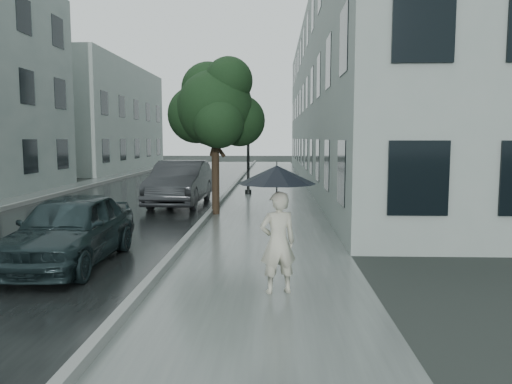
{
  "coord_description": "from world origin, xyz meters",
  "views": [
    {
      "loc": [
        0.45,
        -8.53,
        2.39
      ],
      "look_at": [
        0.06,
        1.57,
        1.3
      ],
      "focal_mm": 35.0,
      "sensor_mm": 36.0,
      "label": 1
    }
  ],
  "objects_px": {
    "pedestrian": "(278,242)",
    "car_near": "(70,229)",
    "street_tree": "(215,107)",
    "car_far": "(180,183)",
    "lamp_post": "(245,129)"
  },
  "relations": [
    {
      "from": "pedestrian",
      "to": "car_near",
      "type": "xyz_separation_m",
      "value": [
        -3.93,
        1.65,
        -0.12
      ]
    },
    {
      "from": "car_near",
      "to": "street_tree",
      "type": "bearing_deg",
      "value": 72.75
    },
    {
      "from": "car_near",
      "to": "pedestrian",
      "type": "bearing_deg",
      "value": -22.84
    },
    {
      "from": "car_near",
      "to": "car_far",
      "type": "relative_size",
      "value": 0.83
    },
    {
      "from": "lamp_post",
      "to": "car_far",
      "type": "distance_m",
      "value": 4.55
    },
    {
      "from": "street_tree",
      "to": "car_near",
      "type": "height_order",
      "value": "street_tree"
    },
    {
      "from": "lamp_post",
      "to": "car_near",
      "type": "relative_size",
      "value": 1.22
    },
    {
      "from": "pedestrian",
      "to": "lamp_post",
      "type": "bearing_deg",
      "value": -101.12
    },
    {
      "from": "car_near",
      "to": "car_far",
      "type": "bearing_deg",
      "value": 86.92
    },
    {
      "from": "lamp_post",
      "to": "car_far",
      "type": "height_order",
      "value": "lamp_post"
    },
    {
      "from": "lamp_post",
      "to": "car_far",
      "type": "relative_size",
      "value": 1.01
    },
    {
      "from": "street_tree",
      "to": "car_far",
      "type": "relative_size",
      "value": 1.02
    },
    {
      "from": "street_tree",
      "to": "car_far",
      "type": "bearing_deg",
      "value": 125.87
    },
    {
      "from": "car_near",
      "to": "car_far",
      "type": "distance_m",
      "value": 8.64
    },
    {
      "from": "street_tree",
      "to": "lamp_post",
      "type": "xyz_separation_m",
      "value": [
        0.57,
        5.65,
        -0.58
      ]
    }
  ]
}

